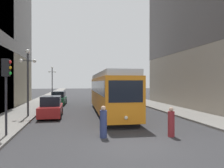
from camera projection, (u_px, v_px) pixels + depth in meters
ground_plane at (136, 146)px, 9.87m from camera, size 200.00×200.00×0.00m
sidewalk_left at (51, 95)px, 47.72m from camera, size 3.41×120.00×0.15m
sidewalk_right at (117, 95)px, 50.61m from camera, size 3.41×120.00×0.15m
streetcar at (109, 92)px, 20.38m from camera, size 3.08×14.86×3.89m
transit_bus at (113, 89)px, 34.51m from camera, size 3.03×12.21×3.45m
parked_car_left_near at (51, 107)px, 18.25m from camera, size 1.90×4.39×1.82m
parked_car_left_mid at (59, 99)px, 28.24m from camera, size 2.09×4.79×1.82m
pedestrian_crossing_near at (171, 123)px, 11.61m from camera, size 0.37×0.37×1.64m
pedestrian_crossing_far at (103, 123)px, 11.39m from camera, size 0.39×0.39×1.74m
traffic_light_near_left at (6, 76)px, 11.31m from camera, size 0.47×0.36×4.13m
lamp_post_left_near at (28, 72)px, 17.82m from camera, size 1.41×0.36×5.69m
lamp_post_left_far at (52, 77)px, 39.28m from camera, size 1.41×0.36×5.89m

